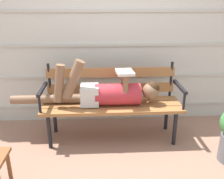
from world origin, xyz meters
TOP-DOWN VIEW (x-y plane):
  - ground_plane at (0.00, 0.00)m, footprint 12.00×12.00m
  - house_siding at (0.00, 0.65)m, footprint 4.51×0.08m
  - park_bench at (-0.00, 0.18)m, footprint 1.58×0.47m
  - reclining_person at (-0.08, 0.11)m, footprint 1.68×0.26m

SIDE VIEW (x-z plane):
  - ground_plane at x=0.00m, z-range 0.00..0.00m
  - park_bench at x=0.00m, z-range 0.05..0.91m
  - reclining_person at x=-0.08m, z-range 0.31..0.86m
  - house_siding at x=0.00m, z-range 0.00..2.46m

